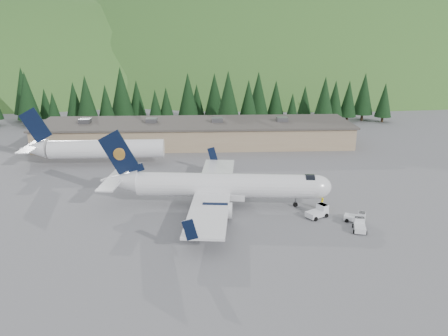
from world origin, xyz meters
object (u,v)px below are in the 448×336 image
second_airliner (92,149)px  baggage_tug_c (360,225)px  baggage_tug_b (357,217)px  airliner (219,186)px  terminal_building (196,133)px  baggage_tug_a (318,212)px  ramp_worker (322,204)px

second_airliner → baggage_tug_c: (42.01, -31.43, -2.65)m
baggage_tug_c → baggage_tug_b: bearing=4.5°
airliner → terminal_building: 38.11m
second_airliner → baggage_tug_a: (37.71, -26.86, -2.56)m
baggage_tug_a → terminal_building: 46.44m
baggage_tug_a → ramp_worker: ramp_worker is taller
second_airliner → terminal_building: (19.91, 16.00, -0.70)m
terminal_building → ramp_worker: size_ratio=38.18×
baggage_tug_b → terminal_building: 50.21m
ramp_worker → terminal_building: bearing=-105.1°
airliner → baggage_tug_c: (18.09, -9.53, -2.38)m
airliner → baggage_tug_b: (18.59, -6.90, -2.39)m
airliner → ramp_worker: airliner is taller
baggage_tug_c → ramp_worker: bearing=39.4°
baggage_tug_a → ramp_worker: (1.13, 2.49, 0.17)m
second_airliner → baggage_tug_c: second_airliner is taller
airliner → ramp_worker: bearing=-3.5°
baggage_tug_a → baggage_tug_b: size_ratio=1.15×
second_airliner → baggage_tug_b: 51.41m
baggage_tug_a → baggage_tug_b: baggage_tug_a is taller
airliner → terminal_building: airliner is taller
airliner → baggage_tug_c: airliner is taller
baggage_tug_c → second_airliner: bearing=68.4°
second_airliner → baggage_tug_a: bearing=-35.5°
airliner → ramp_worker: (14.92, -2.47, -2.12)m
baggage_tug_b → ramp_worker: size_ratio=1.65×
baggage_tug_c → airliner: bearing=77.4°
baggage_tug_b → ramp_worker: bearing=154.8°
airliner → baggage_tug_c: 20.59m
baggage_tug_a → airliner: bearing=128.3°
baggage_tug_a → baggage_tug_c: bearing=-78.6°
ramp_worker → baggage_tug_c: bearing=73.9°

